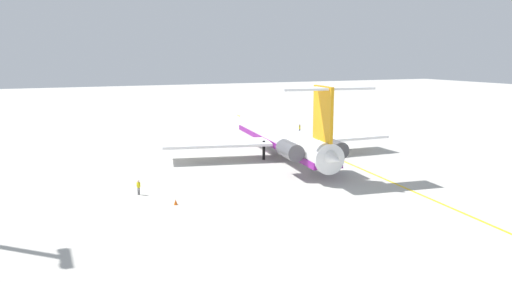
{
  "coord_description": "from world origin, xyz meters",
  "views": [
    {
      "loc": [
        -65.14,
        41.65,
        15.2
      ],
      "look_at": [
        1.35,
        12.44,
        2.72
      ],
      "focal_mm": 35.27,
      "sensor_mm": 36.0,
      "label": 1
    }
  ],
  "objects_px": {
    "main_jetliner": "(283,137)",
    "ground_crew_near_tail": "(300,128)",
    "safety_cone_nose": "(176,202)",
    "ground_crew_near_nose": "(138,185)"
  },
  "relations": [
    {
      "from": "main_jetliner",
      "to": "ground_crew_near_tail",
      "type": "relative_size",
      "value": 21.92
    },
    {
      "from": "safety_cone_nose",
      "to": "ground_crew_near_nose",
      "type": "bearing_deg",
      "value": 27.6
    },
    {
      "from": "ground_crew_near_nose",
      "to": "ground_crew_near_tail",
      "type": "relative_size",
      "value": 0.92
    },
    {
      "from": "ground_crew_near_nose",
      "to": "ground_crew_near_tail",
      "type": "height_order",
      "value": "ground_crew_near_tail"
    },
    {
      "from": "main_jetliner",
      "to": "ground_crew_near_tail",
      "type": "bearing_deg",
      "value": -27.56
    },
    {
      "from": "main_jetliner",
      "to": "ground_crew_near_tail",
      "type": "xyz_separation_m",
      "value": [
        19.98,
        -13.75,
        -2.01
      ]
    },
    {
      "from": "safety_cone_nose",
      "to": "main_jetliner",
      "type": "bearing_deg",
      "value": -51.32
    },
    {
      "from": "main_jetliner",
      "to": "ground_crew_near_nose",
      "type": "distance_m",
      "value": 26.02
    },
    {
      "from": "ground_crew_near_tail",
      "to": "safety_cone_nose",
      "type": "bearing_deg",
      "value": -73.3
    },
    {
      "from": "ground_crew_near_nose",
      "to": "safety_cone_nose",
      "type": "relative_size",
      "value": 3.02
    }
  ]
}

